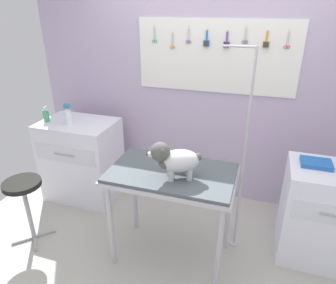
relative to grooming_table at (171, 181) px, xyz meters
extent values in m
cube|color=#B1AFA3|center=(0.08, -0.16, -0.79)|extent=(4.40, 4.00, 0.04)
cube|color=#B7A5C4|center=(0.08, 1.12, 0.38)|extent=(4.00, 0.06, 2.30)
cube|color=white|center=(0.11, 1.08, 0.82)|extent=(1.60, 0.02, 0.71)
cylinder|color=gray|center=(-0.52, 1.07, 1.09)|extent=(0.01, 0.02, 0.01)
cube|color=silver|center=(-0.52, 1.06, 1.02)|extent=(0.01, 0.00, 0.11)
cube|color=silver|center=(-0.51, 1.06, 1.02)|extent=(0.01, 0.00, 0.11)
torus|color=#2A9E61|center=(-0.53, 1.06, 0.95)|extent=(0.03, 0.01, 0.03)
torus|color=#2A9E61|center=(-0.51, 1.06, 0.95)|extent=(0.03, 0.01, 0.03)
cylinder|color=gray|center=(-0.33, 1.07, 1.04)|extent=(0.01, 0.02, 0.01)
cube|color=silver|center=(-0.33, 1.06, 0.97)|extent=(0.01, 0.00, 0.11)
cube|color=silver|center=(-0.32, 1.06, 0.97)|extent=(0.01, 0.00, 0.11)
torus|color=orange|center=(-0.34, 1.06, 0.89)|extent=(0.03, 0.01, 0.03)
torus|color=orange|center=(-0.31, 1.06, 0.89)|extent=(0.03, 0.01, 0.03)
cylinder|color=gray|center=(-0.16, 1.07, 1.09)|extent=(0.01, 0.02, 0.01)
cube|color=silver|center=(-0.17, 1.06, 1.02)|extent=(0.01, 0.00, 0.11)
cube|color=silver|center=(-0.16, 1.06, 1.02)|extent=(0.01, 0.00, 0.11)
torus|color=#6D3A90|center=(-0.18, 1.06, 0.95)|extent=(0.03, 0.01, 0.03)
torus|color=#6D3A90|center=(-0.15, 1.06, 0.95)|extent=(0.03, 0.01, 0.03)
cylinder|color=gray|center=(0.02, 1.07, 1.07)|extent=(0.01, 0.02, 0.01)
cylinder|color=blue|center=(0.02, 1.06, 1.02)|extent=(0.02, 0.02, 0.09)
cube|color=blue|center=(0.02, 1.06, 0.95)|extent=(0.06, 0.02, 0.06)
cube|color=#333338|center=(0.02, 1.05, 0.95)|extent=(0.05, 0.01, 0.05)
cylinder|color=gray|center=(0.22, 1.07, 1.07)|extent=(0.01, 0.02, 0.01)
cylinder|color=#714191|center=(0.22, 1.06, 1.01)|extent=(0.02, 0.02, 0.09)
cube|color=#714191|center=(0.22, 1.06, 0.94)|extent=(0.06, 0.02, 0.06)
cube|color=#333338|center=(0.22, 1.05, 0.94)|extent=(0.05, 0.01, 0.05)
cylinder|color=gray|center=(0.39, 1.07, 1.11)|extent=(0.01, 0.02, 0.01)
cube|color=silver|center=(0.38, 1.06, 1.04)|extent=(0.01, 0.00, 0.11)
cube|color=silver|center=(0.39, 1.06, 1.04)|extent=(0.01, 0.00, 0.11)
torus|color=#704389|center=(0.37, 1.06, 0.97)|extent=(0.03, 0.01, 0.03)
torus|color=#704389|center=(0.40, 1.06, 0.97)|extent=(0.03, 0.01, 0.03)
cylinder|color=gray|center=(0.58, 1.07, 1.08)|extent=(0.01, 0.02, 0.01)
cylinder|color=gold|center=(0.58, 1.06, 1.03)|extent=(0.02, 0.02, 0.09)
cube|color=gold|center=(0.58, 1.06, 0.95)|extent=(0.06, 0.02, 0.06)
cube|color=#333338|center=(0.58, 1.05, 0.95)|extent=(0.05, 0.01, 0.05)
cylinder|color=gray|center=(0.76, 1.07, 1.08)|extent=(0.01, 0.02, 0.01)
cube|color=silver|center=(0.75, 1.06, 1.01)|extent=(0.01, 0.00, 0.11)
cube|color=silver|center=(0.77, 1.06, 1.01)|extent=(0.01, 0.00, 0.11)
torus|color=red|center=(0.75, 1.06, 0.94)|extent=(0.03, 0.01, 0.03)
torus|color=red|center=(0.77, 1.06, 0.94)|extent=(0.03, 0.01, 0.03)
cylinder|color=#B7B7BC|center=(-0.45, -0.24, -0.37)|extent=(0.04, 0.04, 0.80)
cylinder|color=#B7B7BC|center=(0.45, -0.24, -0.37)|extent=(0.04, 0.04, 0.80)
cylinder|color=#B7B7BC|center=(-0.45, 0.24, -0.37)|extent=(0.04, 0.04, 0.80)
cylinder|color=#B7B7BC|center=(0.45, 0.24, -0.37)|extent=(0.04, 0.04, 0.80)
cube|color=#B7B7BC|center=(0.00, 0.00, 0.05)|extent=(1.01, 0.61, 0.03)
cube|color=#4B545A|center=(0.00, 0.00, 0.08)|extent=(0.98, 0.59, 0.03)
cylinder|color=#B7B7BC|center=(0.53, 0.32, -0.77)|extent=(0.11, 0.11, 0.01)
cylinder|color=#B7B7BC|center=(0.53, 0.32, 0.13)|extent=(0.02, 0.02, 1.80)
cylinder|color=#B7B7BC|center=(0.41, 0.32, 1.02)|extent=(0.24, 0.02, 0.02)
cylinder|color=silver|center=(0.04, -0.14, 0.14)|extent=(0.04, 0.04, 0.10)
cylinder|color=silver|center=(0.00, -0.06, 0.14)|extent=(0.04, 0.04, 0.10)
cylinder|color=silver|center=(0.17, -0.08, 0.14)|extent=(0.04, 0.04, 0.10)
cylinder|color=silver|center=(0.13, 0.00, 0.14)|extent=(0.04, 0.04, 0.10)
ellipsoid|color=silver|center=(0.08, -0.07, 0.24)|extent=(0.34, 0.29, 0.17)
ellipsoid|color=#51514C|center=(-0.01, -0.11, 0.23)|extent=(0.15, 0.16, 0.09)
sphere|color=#51514C|center=(-0.05, -0.13, 0.32)|extent=(0.15, 0.15, 0.15)
ellipsoid|color=silver|center=(-0.10, -0.15, 0.30)|extent=(0.08, 0.08, 0.05)
sphere|color=black|center=(-0.13, -0.17, 0.30)|extent=(0.02, 0.02, 0.02)
ellipsoid|color=#51514C|center=(-0.01, -0.18, 0.33)|extent=(0.05, 0.05, 0.08)
ellipsoid|color=#51514C|center=(-0.06, -0.07, 0.33)|extent=(0.05, 0.05, 0.08)
sphere|color=#51514C|center=(0.21, -0.02, 0.26)|extent=(0.06, 0.06, 0.06)
cube|color=white|center=(-1.25, 0.61, -0.32)|extent=(0.80, 0.56, 0.91)
cube|color=silver|center=(-1.25, 0.33, -0.12)|extent=(0.70, 0.01, 0.18)
cylinder|color=#99999E|center=(-1.25, 0.32, -0.12)|extent=(0.24, 0.02, 0.02)
cube|color=white|center=(1.23, 0.41, -0.34)|extent=(0.68, 0.52, 0.87)
cube|color=silver|center=(1.23, 0.15, -0.15)|extent=(0.60, 0.01, 0.17)
cylinder|color=#99999E|center=(1.23, 0.14, -0.15)|extent=(0.20, 0.02, 0.02)
cylinder|color=#9E9EA3|center=(-1.33, -0.21, -0.48)|extent=(0.04, 0.04, 0.59)
cube|color=#9E9EA3|center=(-1.26, -0.14, -0.76)|extent=(0.16, 0.16, 0.02)
cube|color=#9E9EA3|center=(-1.40, -0.14, -0.76)|extent=(0.16, 0.16, 0.02)
cube|color=#9E9EA3|center=(-1.40, -0.28, -0.76)|extent=(0.16, 0.16, 0.02)
cube|color=#9E9EA3|center=(-1.26, -0.28, -0.76)|extent=(0.16, 0.16, 0.02)
cylinder|color=black|center=(-1.33, -0.21, -0.16)|extent=(0.33, 0.33, 0.04)
cylinder|color=white|center=(-1.29, 0.53, 0.22)|extent=(0.06, 0.06, 0.16)
cylinder|color=white|center=(-1.29, 0.53, 0.31)|extent=(0.03, 0.03, 0.02)
cube|color=teal|center=(-1.29, 0.53, 0.34)|extent=(0.06, 0.04, 0.04)
cylinder|color=#429D65|center=(-1.57, 0.53, 0.20)|extent=(0.06, 0.06, 0.13)
cylinder|color=silver|center=(-1.57, 0.53, 0.28)|extent=(0.03, 0.03, 0.03)
cube|color=silver|center=(-1.56, 0.53, 0.31)|extent=(0.03, 0.01, 0.01)
cube|color=blue|center=(1.09, 0.46, 0.11)|extent=(0.24, 0.18, 0.04)
camera|label=1|loc=(0.61, -1.97, 1.29)|focal=32.25mm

